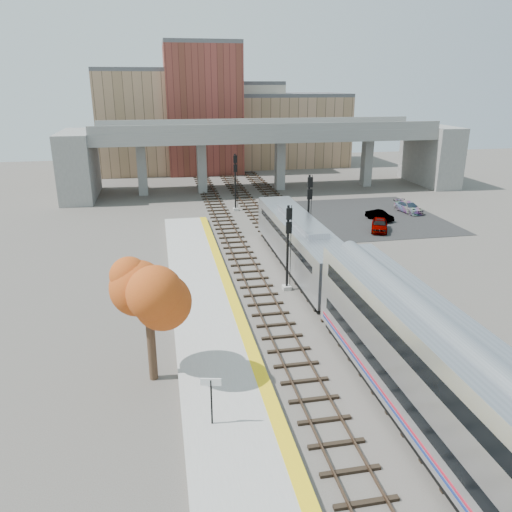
{
  "coord_description": "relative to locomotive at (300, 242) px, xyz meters",
  "views": [
    {
      "loc": [
        -9.82,
        -23.5,
        14.44
      ],
      "look_at": [
        -3.26,
        10.07,
        2.5
      ],
      "focal_mm": 35.0,
      "sensor_mm": 36.0,
      "label": 1
    }
  ],
  "objects": [
    {
      "name": "overpass",
      "position": [
        3.92,
        31.65,
        3.53
      ],
      "size": [
        54.0,
        12.0,
        9.5
      ],
      "color": "slate",
      "rests_on": "ground"
    },
    {
      "name": "locomotive",
      "position": [
        0.0,
        0.0,
        0.0
      ],
      "size": [
        3.02,
        19.05,
        4.1
      ],
      "color": "#A8AAB2",
      "rests_on": "ground"
    },
    {
      "name": "ground",
      "position": [
        -1.0,
        -13.35,
        -2.28
      ],
      "size": [
        160.0,
        160.0,
        0.0
      ],
      "primitive_type": "plane",
      "color": "#47423D",
      "rests_on": "ground"
    },
    {
      "name": "tracks",
      "position": [
        -0.07,
        -0.85,
        -2.2
      ],
      "size": [
        10.7,
        95.0,
        0.25
      ],
      "color": "black",
      "rests_on": "ground"
    },
    {
      "name": "car_c",
      "position": [
        17.62,
        15.52,
        -1.63
      ],
      "size": [
        2.39,
        4.4,
        1.21
      ],
      "primitive_type": "imported",
      "rotation": [
        0.0,
        0.0,
        0.17
      ],
      "color": "#99999E",
      "rests_on": "parking_lot"
    },
    {
      "name": "tree",
      "position": [
        -11.72,
        -14.05,
        2.79
      ],
      "size": [
        3.6,
        3.6,
        6.83
      ],
      "color": "#382619",
      "rests_on": "ground"
    },
    {
      "name": "station_sign",
      "position": [
        -9.21,
        -18.67,
        -0.3
      ],
      "size": [
        0.89,
        0.25,
        2.27
      ],
      "rotation": [
        0.0,
        0.0,
        -0.23
      ],
      "color": "black",
      "rests_on": "platform"
    },
    {
      "name": "signal_mast_mid",
      "position": [
        2.0,
        4.43,
        1.09
      ],
      "size": [
        0.6,
        0.64,
        6.86
      ],
      "color": "#9E9E99",
      "rests_on": "ground"
    },
    {
      "name": "buildings_far",
      "position": [
        0.26,
        53.22,
        5.6
      ],
      "size": [
        43.0,
        21.0,
        20.6
      ],
      "color": "tan",
      "rests_on": "ground"
    },
    {
      "name": "signal_mast_far",
      "position": [
        -2.1,
        20.32,
        0.97
      ],
      "size": [
        0.6,
        0.64,
        6.68
      ],
      "color": "#9E9E99",
      "rests_on": "ground"
    },
    {
      "name": "yellow_strip",
      "position": [
        -6.35,
        -13.35,
        -1.92
      ],
      "size": [
        0.7,
        60.0,
        0.01
      ],
      "primitive_type": "cube",
      "color": "yellow",
      "rests_on": "platform"
    },
    {
      "name": "signal_mast_near",
      "position": [
        -2.1,
        -4.11,
        0.73
      ],
      "size": [
        0.6,
        0.64,
        6.35
      ],
      "color": "#9E9E99",
      "rests_on": "ground"
    },
    {
      "name": "car_b",
      "position": [
        12.76,
        12.78,
        -1.7
      ],
      "size": [
        2.42,
        3.46,
        1.08
      ],
      "primitive_type": "imported",
      "rotation": [
        0.0,
        0.0,
        0.43
      ],
      "color": "#99999E",
      "rests_on": "parking_lot"
    },
    {
      "name": "parking_lot",
      "position": [
        13.0,
        14.65,
        -2.26
      ],
      "size": [
        14.0,
        18.0,
        0.04
      ],
      "primitive_type": "cube",
      "color": "black",
      "rests_on": "ground"
    },
    {
      "name": "platform",
      "position": [
        -8.25,
        -13.35,
        -2.1
      ],
      "size": [
        4.5,
        60.0,
        0.35
      ],
      "primitive_type": "cube",
      "color": "#9E9E99",
      "rests_on": "ground"
    },
    {
      "name": "car_a",
      "position": [
        10.96,
        8.85,
        -1.57
      ],
      "size": [
        3.05,
        4.2,
        1.33
      ],
      "primitive_type": "imported",
      "rotation": [
        0.0,
        0.0,
        -0.43
      ],
      "color": "#99999E",
      "rests_on": "parking_lot"
    },
    {
      "name": "coach",
      "position": [
        -0.0,
        -22.61,
        0.52
      ],
      "size": [
        3.03,
        25.0,
        5.0
      ],
      "color": "#A8AAB2",
      "rests_on": "ground"
    }
  ]
}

